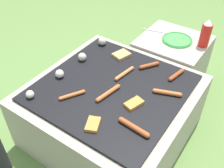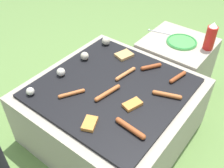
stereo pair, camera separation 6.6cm
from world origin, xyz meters
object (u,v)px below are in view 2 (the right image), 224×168
(plate_colorful, at_px, (182,42))
(fork_utensil, at_px, (159,32))
(sausage_front_center, at_px, (178,77))
(condiment_bottle, at_px, (211,36))

(plate_colorful, relative_size, fork_utensil, 1.14)
(sausage_front_center, bearing_deg, condiment_bottle, -1.32)
(sausage_front_center, height_order, condiment_bottle, condiment_bottle)
(condiment_bottle, relative_size, fork_utensil, 1.05)
(sausage_front_center, distance_m, fork_utensil, 0.58)
(plate_colorful, distance_m, fork_utensil, 0.21)
(sausage_front_center, bearing_deg, plate_colorful, 23.13)
(sausage_front_center, bearing_deg, fork_utensil, 41.31)
(sausage_front_center, xyz_separation_m, fork_utensil, (0.44, 0.38, -0.01))
(sausage_front_center, distance_m, condiment_bottle, 0.46)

